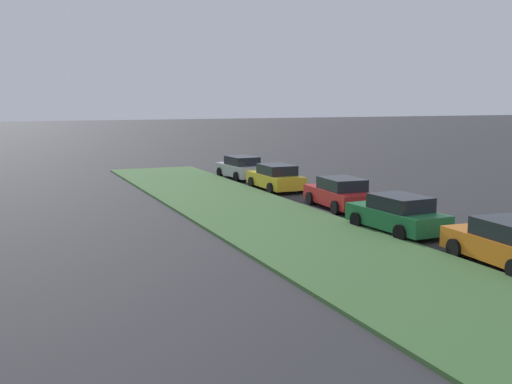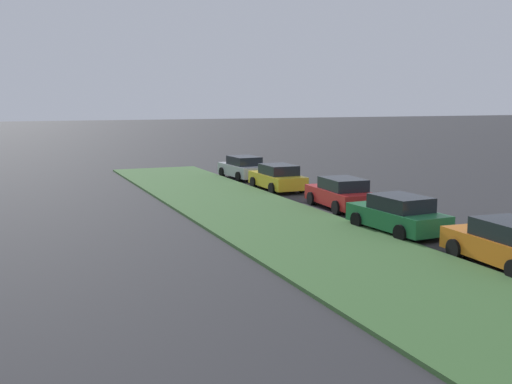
% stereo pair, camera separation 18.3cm
% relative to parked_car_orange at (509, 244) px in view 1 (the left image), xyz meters
% --- Properties ---
extents(grass_median, '(60.00, 6.00, 0.12)m').
position_rel_parked_car_orange_xyz_m(grass_median, '(0.26, 3.94, -0.66)').
color(grass_median, '#3D6633').
rests_on(grass_median, ground).
extents(parked_car_orange, '(4.39, 2.20, 1.47)m').
position_rel_parked_car_orange_xyz_m(parked_car_orange, '(0.00, 0.00, 0.00)').
color(parked_car_orange, orange).
rests_on(parked_car_orange, ground).
extents(parked_car_green, '(4.40, 2.21, 1.47)m').
position_rel_parked_car_orange_xyz_m(parked_car_green, '(5.38, 0.24, 0.00)').
color(parked_car_green, '#1E6B38').
rests_on(parked_car_green, ground).
extents(parked_car_red, '(4.39, 2.20, 1.47)m').
position_rel_parked_car_orange_xyz_m(parked_car_red, '(10.80, -0.44, 0.00)').
color(parked_car_red, red).
rests_on(parked_car_red, ground).
extents(parked_car_yellow, '(4.31, 2.04, 1.47)m').
position_rel_parked_car_orange_xyz_m(parked_car_yellow, '(17.34, -0.12, 0.00)').
color(parked_car_yellow, gold).
rests_on(parked_car_yellow, ground).
extents(parked_car_silver, '(4.39, 2.20, 1.47)m').
position_rel_parked_car_orange_xyz_m(parked_car_silver, '(22.82, -0.18, 0.00)').
color(parked_car_silver, '#B2B5BA').
rests_on(parked_car_silver, ground).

